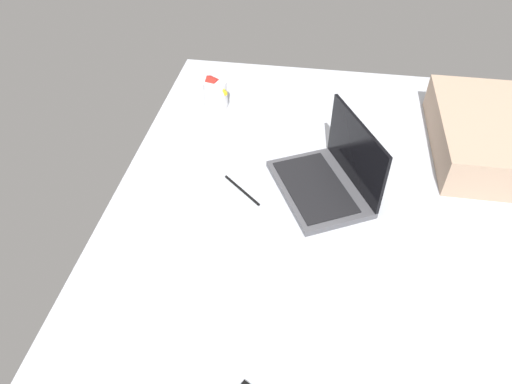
{
  "coord_description": "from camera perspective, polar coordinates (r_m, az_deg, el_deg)",
  "views": [
    {
      "loc": [
        95.18,
        -10.37,
        117.96
      ],
      "look_at": [
        -3.02,
        -25.55,
        24.0
      ],
      "focal_mm": 32.77,
      "sensor_mm": 36.0,
      "label": 1
    }
  ],
  "objects": [
    {
      "name": "charger_cable",
      "position": [
        1.46,
        -1.73,
        0.22
      ],
      "size": [
        11.81,
        13.05,
        0.6
      ],
      "primitive_type": "cube",
      "rotation": [
        0.0,
        0.0,
        0.84
      ],
      "color": "black",
      "rests_on": "bed_mattress"
    },
    {
      "name": "laptop",
      "position": [
        1.45,
        8.87,
        1.7
      ],
      "size": [
        39.87,
        35.57,
        23.0
      ],
      "rotation": [
        0.0,
        0.0,
        0.48
      ],
      "color": "#4C4C51",
      "rests_on": "bed_mattress"
    },
    {
      "name": "pillow",
      "position": [
        1.76,
        26.7,
        6.29
      ],
      "size": [
        52.0,
        36.0,
        13.0
      ],
      "primitive_type": "cube",
      "color": "tan",
      "rests_on": "bed_mattress"
    },
    {
      "name": "bed_mattress",
      "position": [
        1.45,
        9.9,
        -6.19
      ],
      "size": [
        180.0,
        140.0,
        18.0
      ],
      "primitive_type": "cube",
      "color": "#B7BCC6",
      "rests_on": "ground"
    },
    {
      "name": "snack_cup",
      "position": [
        1.81,
        -4.96,
        11.85
      ],
      "size": [
        9.0,
        9.65,
        13.16
      ],
      "color": "silver",
      "rests_on": "bed_mattress"
    }
  ]
}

